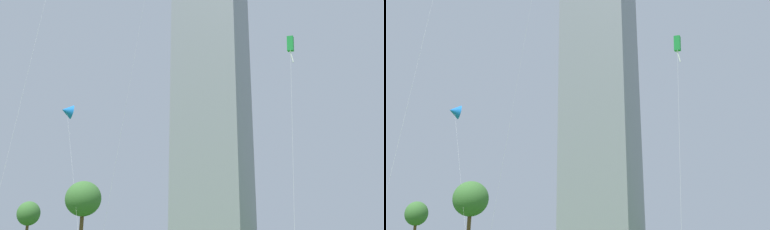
% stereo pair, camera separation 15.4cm
% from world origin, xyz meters
% --- Properties ---
extents(kite_flying_0, '(10.10, 8.02, 18.37)m').
position_xyz_m(kite_flying_0, '(-24.63, 31.00, 17.37)').
color(kite_flying_0, silver).
rests_on(kite_flying_0, ground).
extents(kite_flying_5, '(0.64, 5.57, 19.93)m').
position_xyz_m(kite_flying_5, '(4.72, 26.28, 19.09)').
color(kite_flying_5, silver).
rests_on(kite_flying_5, ground).
extents(park_tree_0, '(3.83, 3.83, 7.72)m').
position_xyz_m(park_tree_0, '(-18.54, 27.63, 5.79)').
color(park_tree_0, brown).
rests_on(park_tree_0, ground).
extents(park_tree_1, '(2.76, 2.76, 6.07)m').
position_xyz_m(park_tree_1, '(-28.75, 30.54, 4.56)').
color(park_tree_1, brown).
rests_on(park_tree_1, ground).
extents(distant_highrise_0, '(25.58, 20.33, 96.03)m').
position_xyz_m(distant_highrise_0, '(-40.68, 129.87, 48.01)').
color(distant_highrise_0, gray).
rests_on(distant_highrise_0, ground).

